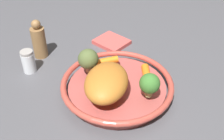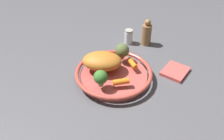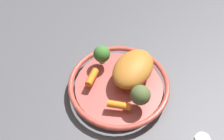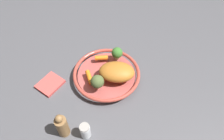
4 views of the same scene
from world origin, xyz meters
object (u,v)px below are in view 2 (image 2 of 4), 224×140
baby_carrot_right (121,82)px  salt_shaker (129,37)px  serving_bowl (114,75)px  baby_carrot_center (132,63)px  dish_towel (175,71)px  roast_chicken_piece (102,61)px  pepper_mill (147,34)px  broccoli_floret_mid (122,51)px  broccoli_floret_large (101,77)px

baby_carrot_right → salt_shaker: salt_shaker is taller
serving_bowl → baby_carrot_center: 0.09m
serving_bowl → baby_carrot_right: baby_carrot_right is taller
baby_carrot_right → dish_towel: 0.27m
roast_chicken_piece → pepper_mill: 0.32m
broccoli_floret_mid → broccoli_floret_large: (0.19, -0.03, -0.00)m
broccoli_floret_mid → broccoli_floret_large: size_ratio=1.08×
baby_carrot_center → salt_shaker: (-0.23, -0.08, -0.02)m
dish_towel → pepper_mill: bearing=-137.7°
baby_carrot_right → broccoli_floret_mid: (-0.16, -0.04, 0.03)m
dish_towel → salt_shaker: bearing=-123.4°
broccoli_floret_mid → broccoli_floret_large: bearing=-8.0°
baby_carrot_center → pepper_mill: bearing=178.6°
baby_carrot_center → dish_towel: size_ratio=0.61×
broccoli_floret_large → salt_shaker: 0.39m
broccoli_floret_large → pepper_mill: pepper_mill is taller
roast_chicken_piece → baby_carrot_right: 0.13m
broccoli_floret_large → pepper_mill: size_ratio=0.49×
serving_bowl → baby_carrot_center: (-0.06, 0.06, 0.03)m
serving_bowl → dish_towel: size_ratio=2.87×
broccoli_floret_mid → salt_shaker: (-0.20, -0.02, -0.05)m
pepper_mill → serving_bowl: bearing=-12.2°
baby_carrot_center → broccoli_floret_large: 0.18m
roast_chicken_piece → salt_shaker: bearing=173.2°
baby_carrot_right → broccoli_floret_mid: bearing=-164.8°
broccoli_floret_large → salt_shaker: bearing=179.8°
roast_chicken_piece → dish_towel: bearing=112.1°
baby_carrot_center → dish_towel: bearing=110.2°
broccoli_floret_large → broccoli_floret_mid: bearing=172.0°
baby_carrot_center → dish_towel: 0.19m
broccoli_floret_large → dish_towel: (-0.22, 0.25, -0.07)m
broccoli_floret_large → salt_shaker: (-0.38, 0.00, -0.05)m
baby_carrot_right → broccoli_floret_large: 0.08m
serving_bowl → broccoli_floret_mid: bearing=175.3°
broccoli_floret_mid → pepper_mill: bearing=164.7°
roast_chicken_piece → dish_towel: size_ratio=1.45×
roast_chicken_piece → broccoli_floret_mid: (-0.08, 0.06, 0.01)m
baby_carrot_center → dish_towel: (-0.06, 0.17, -0.05)m
broccoli_floret_large → pepper_mill: (-0.40, 0.08, -0.02)m
broccoli_floret_large → dish_towel: broccoli_floret_large is taller
baby_carrot_center → broccoli_floret_mid: 0.07m
broccoli_floret_large → dish_towel: size_ratio=0.60×
broccoli_floret_large → pepper_mill: bearing=168.1°
baby_carrot_right → salt_shaker: (-0.35, -0.07, -0.02)m
baby_carrot_right → salt_shaker: bearing=-169.2°
roast_chicken_piece → baby_carrot_center: bearing=114.9°
roast_chicken_piece → broccoli_floret_mid: broccoli_floret_mid is taller
pepper_mill → dish_towel: pepper_mill is taller
roast_chicken_piece → pepper_mill: bearing=158.6°
roast_chicken_piece → broccoli_floret_mid: 0.10m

